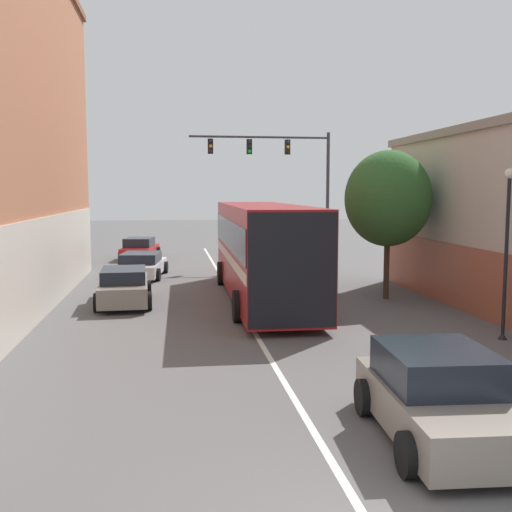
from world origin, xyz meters
The scene contains 10 objects.
lane_center_line centered at (0.00, 15.44, 0.00)m, with size 0.14×42.88×0.01m.
bus centered at (1.02, 16.27, 1.99)m, with size 3.00×12.24×3.55m.
hatchback_foreground centered at (1.96, 3.29, 0.70)m, with size 2.29×3.95×1.47m.
parked_car_left_near centered at (-4.04, 16.05, 0.64)m, with size 2.06×4.30×1.32m.
parked_car_left_mid centered at (-3.75, 22.93, 0.57)m, with size 2.49×4.51×1.17m.
parked_car_left_far centered at (-4.22, 30.78, 0.61)m, with size 2.39×4.24×1.28m.
traffic_signal_gantry centered at (3.88, 26.87, 5.37)m, with size 7.74×0.36×7.27m.
street_lamp centered at (6.63, 9.32, 2.50)m, with size 0.28×0.28×4.66m.
street_tree_near centered at (5.69, 15.81, 3.77)m, with size 3.25×2.93×5.57m.
street_tree_far centered at (6.65, 18.44, 4.10)m, with size 2.51×2.26×5.50m.
Camera 1 is at (-2.34, -5.65, 4.05)m, focal length 42.00 mm.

